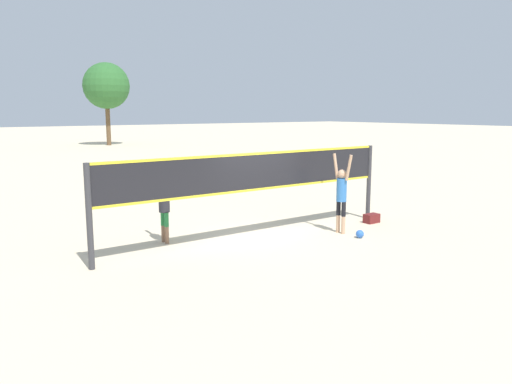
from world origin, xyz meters
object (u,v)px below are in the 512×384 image
object	(u,v)px
volleyball_net	(256,179)
tree_left_cluster	(106,86)
player_spiker	(342,192)
volleyball	(360,234)
player_blocker	(164,203)
gear_bag	(372,218)

from	to	relation	value
volleyball_net	tree_left_cluster	world-z (taller)	tree_left_cluster
player_spiker	volleyball	xyz separation A→B (m)	(0.02, -0.70, -1.06)
player_blocker	volleyball_net	bearing A→B (deg)	63.23
volleyball_net	tree_left_cluster	bearing A→B (deg)	75.90
player_spiker	tree_left_cluster	world-z (taller)	tree_left_cluster
tree_left_cluster	gear_bag	bearing A→B (deg)	-98.14
player_spiker	gear_bag	bearing A→B (deg)	-78.11
volleyball_net	player_blocker	distance (m)	2.45
volleyball	gear_bag	size ratio (longest dim) A/B	0.46
player_blocker	volleyball	distance (m)	5.25
gear_bag	volleyball_net	bearing A→B (deg)	172.90
gear_bag	tree_left_cluster	bearing A→B (deg)	81.86
volleyball_net	volleyball	bearing A→B (deg)	-33.78
player_blocker	player_spiker	bearing A→B (deg)	66.48
volleyball_net	volleyball	xyz separation A→B (m)	(2.32, -1.55, -1.51)
volleyball_net	player_blocker	bearing A→B (deg)	153.23
tree_left_cluster	volleyball_net	bearing A→B (deg)	-104.10
volleyball_net	volleyball	world-z (taller)	volleyball_net
player_spiker	player_blocker	size ratio (longest dim) A/B	1.11
volleyball	tree_left_cluster	bearing A→B (deg)	79.69
player_spiker	gear_bag	size ratio (longest dim) A/B	4.69
player_spiker	tree_left_cluster	distance (m)	39.34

